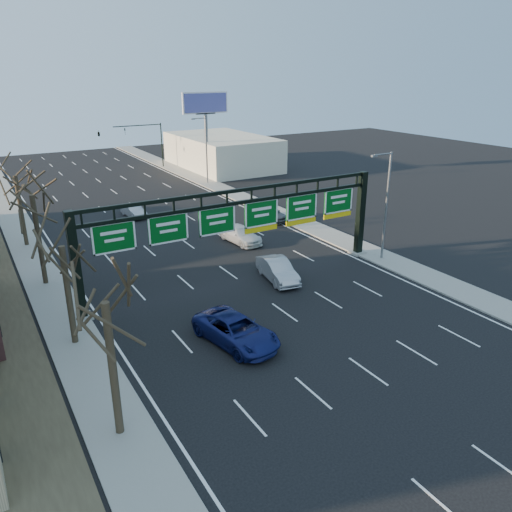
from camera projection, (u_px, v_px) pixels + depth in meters
ground at (302, 325)px, 31.49m from camera, size 160.00×160.00×0.00m
sidewalk_left at (36, 262)px, 41.40m from camera, size 3.00×120.00×0.12m
sidewalk_right at (290, 218)px, 53.66m from camera, size 3.00×120.00×0.12m
lane_markings at (179, 238)px, 47.55m from camera, size 21.60×120.00×0.01m
sign_gantry at (242, 223)px, 36.35m from camera, size 24.60×1.20×7.20m
building_right_distant at (222, 152)px, 80.34m from camera, size 12.00×20.00×5.00m
tree_near at (102, 279)px, 19.49m from camera, size 3.60×3.60×8.86m
tree_gantry at (59, 228)px, 26.85m from camera, size 3.60×3.60×8.48m
tree_mid at (29, 181)px, 34.62m from camera, size 3.60×3.60×9.24m
tree_far at (13, 164)px, 42.78m from camera, size 3.60×3.60×8.86m
streetlight_near at (386, 201)px, 40.48m from camera, size 2.15×0.22×9.00m
streetlight_far at (206, 147)px, 67.79m from camera, size 2.15×0.22×9.00m
billboard_right at (206, 113)px, 71.59m from camera, size 7.00×0.50×12.00m
traffic_signal_mast at (123, 135)px, 76.44m from camera, size 10.16×0.54×7.00m
car_blue_suv at (236, 330)px, 29.15m from camera, size 3.75×6.28×1.64m
car_silver_sedan at (278, 270)px, 37.86m from camera, size 2.51×5.15×1.62m
car_white_wagon at (240, 234)px, 46.17m from camera, size 2.59×5.30×1.49m
car_grey_far at (270, 213)px, 52.67m from camera, size 2.48×4.92×1.61m
car_silver_distant at (133, 211)px, 54.04m from camera, size 1.85×4.33×1.39m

